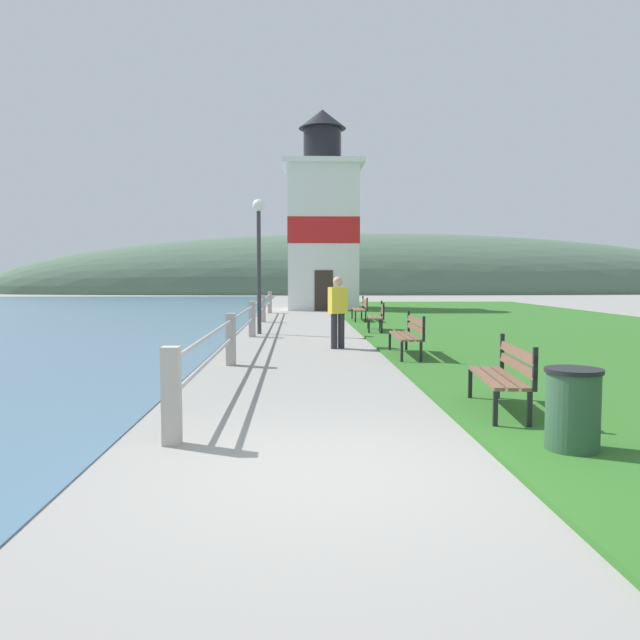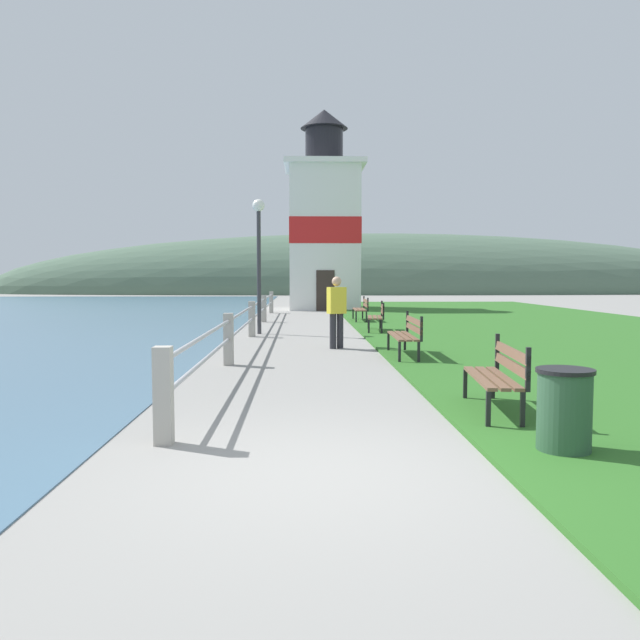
# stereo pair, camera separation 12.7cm
# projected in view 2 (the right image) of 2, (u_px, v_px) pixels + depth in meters

# --- Properties ---
(ground_plane) EXTENTS (160.00, 160.00, 0.00)m
(ground_plane) POSITION_uv_depth(u_px,v_px,m) (315.00, 474.00, 5.41)
(ground_plane) COLOR gray
(grass_verge) EXTENTS (12.00, 41.70, 0.06)m
(grass_verge) POSITION_uv_depth(u_px,v_px,m) (549.00, 330.00, 19.49)
(grass_verge) COLOR #2D6623
(grass_verge) RESTS_ON ground_plane
(seawall_railing) EXTENTS (0.18, 22.81, 1.00)m
(seawall_railing) POSITION_uv_depth(u_px,v_px,m) (252.00, 316.00, 17.60)
(seawall_railing) COLOR #A8A399
(seawall_railing) RESTS_ON ground_plane
(park_bench_near) EXTENTS (0.64, 1.69, 0.94)m
(park_bench_near) POSITION_uv_depth(u_px,v_px,m) (499.00, 373.00, 7.61)
(park_bench_near) COLOR brown
(park_bench_near) RESTS_ON ground_plane
(park_bench_midway) EXTENTS (0.52, 1.97, 0.94)m
(park_bench_midway) POSITION_uv_depth(u_px,v_px,m) (407.00, 333.00, 12.95)
(park_bench_midway) COLOR brown
(park_bench_midway) RESTS_ON ground_plane
(park_bench_far) EXTENTS (0.63, 1.65, 0.94)m
(park_bench_far) POSITION_uv_depth(u_px,v_px,m) (378.00, 315.00, 18.81)
(park_bench_far) COLOR brown
(park_bench_far) RESTS_ON ground_plane
(park_bench_by_lighthouse) EXTENTS (0.52, 1.97, 0.94)m
(park_bench_by_lighthouse) POSITION_uv_depth(u_px,v_px,m) (362.00, 308.00, 23.24)
(park_bench_by_lighthouse) COLOR brown
(park_bench_by_lighthouse) RESTS_ON ground_plane
(lighthouse) EXTENTS (4.04, 4.04, 10.19)m
(lighthouse) POSITION_uv_depth(u_px,v_px,m) (324.00, 226.00, 32.13)
(lighthouse) COLOR white
(lighthouse) RESTS_ON ground_plane
(person_strolling) EXTENTS (0.47, 0.37, 1.70)m
(person_strolling) POSITION_uv_depth(u_px,v_px,m) (337.00, 310.00, 14.68)
(person_strolling) COLOR #28282D
(person_strolling) RESTS_ON ground_plane
(trash_bin) EXTENTS (0.54, 0.54, 0.84)m
(trash_bin) POSITION_uv_depth(u_px,v_px,m) (564.00, 412.00, 5.91)
(trash_bin) COLOR #2D5138
(trash_bin) RESTS_ON ground_plane
(lamp_post) EXTENTS (0.36, 0.36, 3.96)m
(lamp_post) POSITION_uv_depth(u_px,v_px,m) (259.00, 241.00, 18.30)
(lamp_post) COLOR #333338
(lamp_post) RESTS_ON ground_plane
(distant_hillside) EXTENTS (80.00, 16.00, 12.00)m
(distant_hillside) POSITION_uv_depth(u_px,v_px,m) (381.00, 293.00, 63.27)
(distant_hillside) COLOR #4C6651
(distant_hillside) RESTS_ON ground_plane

